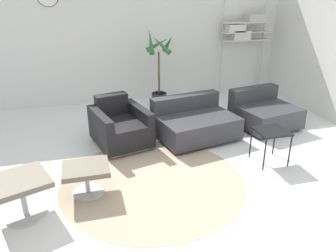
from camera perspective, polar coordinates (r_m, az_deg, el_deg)
ground_plane at (r=4.21m, az=-0.13°, el=-8.73°), size 12.00×12.00×0.00m
wall_back at (r=6.84m, az=-7.47°, el=15.83°), size 12.00×0.09×2.80m
round_rug at (r=4.11m, az=-2.64°, el=-9.58°), size 2.27×2.27×0.01m
ottoman at (r=3.87m, az=-14.06°, el=-7.91°), size 0.52×0.44×0.35m
armchair_red at (r=4.98m, az=-8.36°, el=-0.29°), size 0.93×1.02×0.71m
couch_low at (r=5.19m, az=4.62°, el=0.43°), size 1.33×1.11×0.63m
couch_second at (r=5.84m, az=16.33°, el=2.13°), size 1.10×1.06×0.63m
side_table at (r=4.57m, az=17.56°, el=-1.34°), size 0.41×0.41×0.47m
potted_plant at (r=6.42m, az=-1.52°, el=8.37°), size 0.48×0.52×1.53m
shelf_unit at (r=7.34m, az=13.10°, el=15.99°), size 1.03×0.28×2.00m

